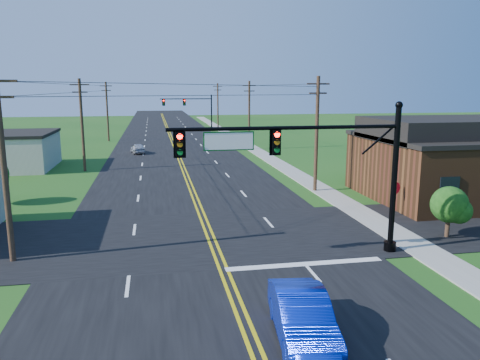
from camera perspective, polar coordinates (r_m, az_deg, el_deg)
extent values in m
plane|color=#194814|center=(15.29, 1.50, -20.81)|extent=(260.00, 260.00, 0.00)
cube|color=black|center=(63.26, -8.01, 3.72)|extent=(16.00, 220.00, 0.04)
cube|color=black|center=(26.11, -4.04, -6.88)|extent=(70.00, 10.00, 0.04)
cube|color=gray|center=(54.91, 3.52, 2.71)|extent=(2.00, 160.00, 0.08)
cylinder|color=black|center=(24.11, 18.27, -0.16)|extent=(0.28, 0.28, 7.20)
cylinder|color=black|center=(24.95, 17.80, -7.72)|extent=(0.60, 0.60, 0.50)
sphere|color=black|center=(23.70, 18.82, 8.65)|extent=(0.36, 0.36, 0.36)
cylinder|color=black|center=(21.62, 5.75, 6.34)|extent=(11.00, 0.18, 0.18)
cube|color=#055912|center=(21.08, -1.37, 4.77)|extent=(2.30, 0.06, 0.85)
cylinder|color=black|center=(93.51, -3.50, 8.39)|extent=(0.28, 0.28, 7.20)
cylinder|color=black|center=(93.73, -3.47, 6.34)|extent=(0.60, 0.60, 0.50)
sphere|color=black|center=(93.40, -3.52, 10.66)|extent=(0.36, 0.36, 0.36)
cylinder|color=black|center=(92.94, -6.62, 9.80)|extent=(10.00, 0.18, 0.18)
cube|color=#055912|center=(92.78, -8.61, 9.41)|extent=(2.30, 0.06, 0.85)
cube|color=#563118|center=(38.65, 25.67, 1.28)|extent=(14.00, 11.00, 4.40)
cube|color=black|center=(38.36, 25.96, 4.74)|extent=(14.20, 11.20, 0.30)
cylinder|color=#332417|center=(23.94, -26.82, 1.31)|extent=(0.28, 0.28, 9.00)
cylinder|color=#332417|center=(48.29, -18.69, 6.31)|extent=(0.28, 0.28, 9.00)
cube|color=#332417|center=(48.16, -18.98, 10.93)|extent=(1.80, 0.12, 0.12)
cube|color=#332417|center=(48.16, -18.93, 10.10)|extent=(1.40, 0.12, 0.12)
cylinder|color=#332417|center=(75.07, -15.87, 8.00)|extent=(0.28, 0.28, 9.00)
cube|color=#332417|center=(74.99, -16.03, 10.97)|extent=(1.80, 0.12, 0.12)
cube|color=#332417|center=(74.99, -16.00, 10.44)|extent=(1.40, 0.12, 0.12)
cylinder|color=#332417|center=(37.06, 9.32, 5.45)|extent=(0.28, 0.28, 9.00)
cube|color=#332417|center=(36.88, 9.52, 11.49)|extent=(1.80, 0.12, 0.12)
cube|color=#332417|center=(36.88, 9.48, 10.40)|extent=(1.40, 0.12, 0.12)
cylinder|color=#332417|center=(62.07, 1.13, 7.84)|extent=(0.28, 0.28, 9.00)
cube|color=#332417|center=(61.96, 1.14, 11.44)|extent=(1.80, 0.12, 0.12)
cube|color=#332417|center=(61.97, 1.14, 10.80)|extent=(1.40, 0.12, 0.12)
cylinder|color=#332417|center=(91.62, -2.72, 8.90)|extent=(0.28, 0.28, 9.00)
cube|color=#332417|center=(91.54, -2.74, 11.34)|extent=(1.80, 0.12, 0.12)
cube|color=#332417|center=(91.55, -2.74, 10.90)|extent=(1.40, 0.12, 0.12)
cylinder|color=#332417|center=(43.58, 15.08, 1.30)|extent=(0.24, 0.24, 1.85)
sphere|color=#133E0E|center=(43.33, 15.19, 3.49)|extent=(3.00, 3.00, 3.00)
cylinder|color=#332417|center=(28.20, 23.97, -5.12)|extent=(0.24, 0.24, 1.32)
sphere|color=#133E0E|center=(27.91, 24.17, -2.75)|extent=(2.00, 2.00, 2.00)
imported|color=#081FAF|center=(15.90, 7.60, -16.32)|extent=(2.19, 4.94, 1.58)
imported|color=#B3B2B7|center=(60.08, -12.35, 3.75)|extent=(2.05, 3.81, 1.23)
cylinder|color=slate|center=(31.55, 18.40, -2.35)|extent=(0.09, 0.09, 2.08)
cylinder|color=#BA0A20|center=(31.35, 18.51, -0.95)|extent=(0.74, 0.36, 0.79)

